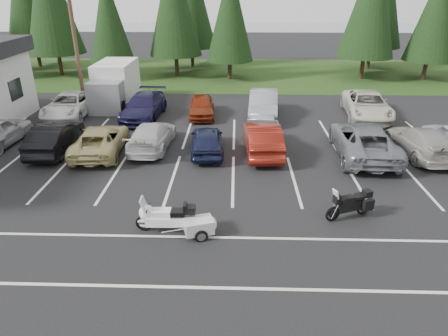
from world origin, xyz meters
TOP-DOWN VIEW (x-y plane):
  - ground at (0.00, 0.00)m, footprint 120.00×120.00m
  - grass_strip at (0.00, 24.00)m, footprint 80.00×16.00m
  - lake_water at (4.00, 55.00)m, footprint 70.00×50.00m
  - utility_pole at (-10.00, 12.00)m, footprint 1.60×0.26m
  - box_truck at (-8.00, 12.50)m, footprint 2.40×5.60m
  - stall_markings at (0.00, 2.00)m, footprint 32.00×16.00m
  - conifer_3 at (-10.50, 21.40)m, footprint 3.87×3.87m
  - conifer_4 at (-5.00, 22.90)m, footprint 4.80×4.80m
  - conifer_5 at (0.00, 21.60)m, footprint 4.14×4.14m
  - conifer_7 at (17.50, 21.80)m, footprint 4.27×4.27m
  - car_near_1 at (-8.65, 4.03)m, footprint 1.76×4.63m
  - car_near_2 at (-6.28, 3.90)m, footprint 2.62×5.07m
  - car_near_3 at (-3.80, 4.64)m, footprint 2.14×4.78m
  - car_near_4 at (-0.87, 4.05)m, footprint 1.94×4.15m
  - car_near_5 at (1.95, 4.16)m, footprint 1.91×4.88m
  - car_near_6 at (6.97, 3.90)m, footprint 2.97×5.96m
  - car_near_7 at (9.87, 4.10)m, footprint 2.41×5.06m
  - car_far_0 at (-10.23, 10.11)m, footprint 2.49×5.31m
  - car_far_1 at (-5.32, 9.81)m, footprint 2.44×5.36m
  - car_far_2 at (-1.65, 10.28)m, footprint 1.88×4.10m
  - car_far_3 at (2.35, 10.21)m, footprint 2.13×5.19m
  - car_far_4 at (9.05, 10.44)m, footprint 3.16×5.91m
  - touring_motorcycle at (-1.80, -3.13)m, footprint 2.39×0.77m
  - cargo_trailer at (-0.64, -3.39)m, footprint 1.59×1.19m
  - adventure_motorcycle at (4.79, -2.07)m, footprint 2.28×1.49m

SIDE VIEW (x-z plane):
  - ground at x=0.00m, z-range 0.00..0.00m
  - lake_water at x=4.00m, z-range -0.01..0.01m
  - stall_markings at x=0.00m, z-range 0.00..0.01m
  - grass_strip at x=0.00m, z-range 0.00..0.01m
  - cargo_trailer at x=-0.64m, z-range 0.00..0.65m
  - adventure_motorcycle at x=4.79m, z-range 0.00..1.31m
  - touring_motorcycle at x=-1.80m, z-range 0.00..1.32m
  - car_near_3 at x=-3.80m, z-range 0.00..1.36m
  - car_far_2 at x=-1.65m, z-range 0.00..1.36m
  - car_near_2 at x=-6.28m, z-range 0.00..1.37m
  - car_near_4 at x=-0.87m, z-range 0.00..1.37m
  - car_near_7 at x=9.87m, z-range 0.00..1.42m
  - car_far_0 at x=-10.23m, z-range 0.00..1.47m
  - car_near_1 at x=-8.65m, z-range 0.00..1.51m
  - car_far_1 at x=-5.32m, z-range 0.00..1.52m
  - car_far_4 at x=9.05m, z-range 0.00..1.58m
  - car_near_5 at x=1.95m, z-range 0.00..1.58m
  - car_near_6 at x=6.97m, z-range 0.00..1.62m
  - car_far_3 at x=2.35m, z-range 0.00..1.67m
  - box_truck at x=-8.00m, z-range 0.00..2.90m
  - utility_pole at x=-10.00m, z-range 0.20..9.20m
  - conifer_3 at x=-10.50m, z-range 0.76..9.78m
  - conifer_5 at x=0.00m, z-range 0.81..10.45m
  - conifer_7 at x=17.50m, z-range 0.84..10.78m
  - conifer_4 at x=-5.00m, z-range 0.95..12.12m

